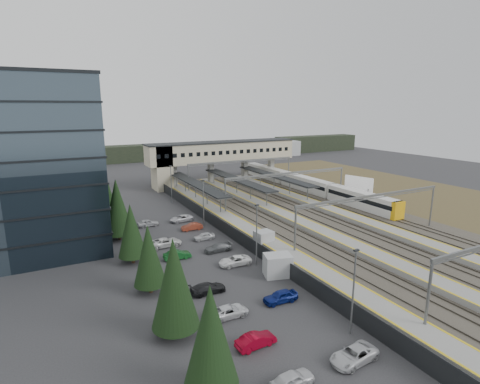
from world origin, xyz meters
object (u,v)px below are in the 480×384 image
office_building (4,166)px  footbridge (213,154)px  relay_cabin_near (278,265)px  billboard (359,185)px  train (307,184)px  relay_cabin_far (264,239)px

office_building → footbridge: (43.70, 30.00, -4.26)m
relay_cabin_near → office_building: bearing=140.2°
relay_cabin_near → billboard: bearing=32.5°
office_building → train: 61.95m
office_building → footbridge: 53.18m
footbridge → billboard: bearing=-58.0°
relay_cabin_near → relay_cabin_far: (3.61, 9.23, -0.19)m
relay_cabin_near → train: bearing=48.5°
office_building → relay_cabin_near: bearing=-39.8°
billboard → relay_cabin_far: bearing=-157.4°
relay_cabin_far → train: 38.12m
office_building → relay_cabin_far: (32.29, -14.71, -11.05)m
footbridge → billboard: (19.82, -31.73, -4.15)m
relay_cabin_near → footbridge: (15.02, 53.94, 6.60)m
footbridge → billboard: 37.64m
footbridge → billboard: footbridge is taller
relay_cabin_near → billboard: 41.39m
relay_cabin_far → office_building: bearing=155.5°
footbridge → train: 25.41m
relay_cabin_near → train: train is taller
office_building → train: office_building is taller
relay_cabin_far → footbridge: size_ratio=0.07×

